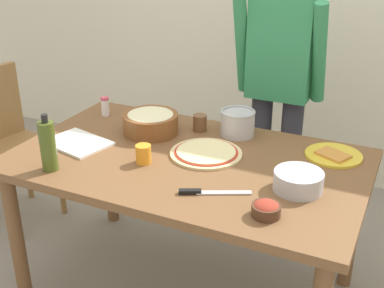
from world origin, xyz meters
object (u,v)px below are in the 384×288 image
Objects in this scene: pizza_raw_on_board at (206,153)px; salt_shaker at (105,106)px; plate_with_slice at (333,155)px; dining_table at (187,176)px; olive_oil_bottle at (48,146)px; person_cook at (279,81)px; chair_wooden_left at (7,137)px; steel_pot at (238,123)px; chef_knife at (206,192)px; cup_orange at (143,154)px; cup_small_brown at (200,123)px; small_sauce_bowl at (266,209)px; mixing_bowl_steel at (298,181)px; popcorn_bowl at (151,121)px; cutting_board_white at (78,143)px.

salt_shaker is (-0.71, 0.22, 0.04)m from pizza_raw_on_board.
plate_with_slice is at bearing 23.24° from pizza_raw_on_board.
olive_oil_bottle reaches higher than dining_table.
chair_wooden_left is (-1.52, -0.55, -0.40)m from person_cook.
plate_with_slice is at bearing 26.54° from dining_table.
chef_knife is at bearing -81.00° from steel_pot.
cup_orange is 0.39m from chef_knife.
chef_knife is at bearing -66.28° from pizza_raw_on_board.
chef_knife is (1.53, -0.46, 0.23)m from chair_wooden_left.
pizza_raw_on_board is at bearing -101.17° from person_cook.
chair_wooden_left is 1.27m from cup_small_brown.
olive_oil_bottle reaches higher than small_sauce_bowl.
mixing_bowl_steel is at bearing -7.77° from dining_table.
popcorn_bowl is 1.09× the size of olive_oil_bottle.
cup_small_brown reaches higher than dining_table.
salt_shaker is at bearing 162.71° from mixing_bowl_steel.
olive_oil_bottle reaches higher than cup_small_brown.
dining_table is 0.72m from salt_shaker.
mixing_bowl_steel is 0.69m from cup_orange.
person_cook reaches higher than small_sauce_bowl.
plate_with_slice reaches higher than dining_table.
small_sauce_bowl is at bearing -12.48° from cutting_board_white.
chair_wooden_left is at bearing 163.15° from chef_knife.
chef_knife is (0.76, -0.17, 0.00)m from cutting_board_white.
pizza_raw_on_board is at bearing -17.57° from salt_shaker.
olive_oil_bottle reaches higher than plate_with_slice.
steel_pot reaches higher than salt_shaker.
pizza_raw_on_board is (-0.14, -0.69, -0.17)m from person_cook.
chef_knife reaches higher than cutting_board_white.
dining_table is 4.77× the size of pizza_raw_on_board.
dining_table is 0.58m from small_sauce_bowl.
olive_oil_bottle is at bearing -145.53° from cup_orange.
olive_oil_bottle reaches higher than salt_shaker.
cup_orange is at bearing 34.47° from olive_oil_bottle.
salt_shaker is at bearing 155.53° from dining_table.
pizza_raw_on_board is 0.58m from plate_with_slice.
steel_pot is 1.64× the size of salt_shaker.
small_sauce_bowl is at bearing -101.81° from plate_with_slice.
chef_knife is (0.36, -0.13, -0.04)m from cup_orange.
steel_pot is at bearing 4.36° from salt_shaker.
salt_shaker is (-0.84, -0.46, -0.13)m from person_cook.
olive_oil_bottle is (-0.49, -0.35, 0.20)m from dining_table.
cutting_board_white is at bearing 167.52° from small_sauce_bowl.
cup_small_brown is at bearing 116.64° from chef_knife.
person_cook is at bearing 111.73° from mixing_bowl_steel.
popcorn_bowl is (-0.50, -0.57, -0.12)m from person_cook.
olive_oil_bottle is 0.79m from cup_small_brown.
chair_wooden_left is at bearing -174.16° from steel_pot.
small_sauce_bowl is (-0.13, -0.61, 0.02)m from plate_with_slice.
mixing_bowl_steel is 1.82× the size of small_sauce_bowl.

